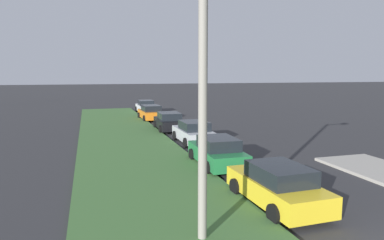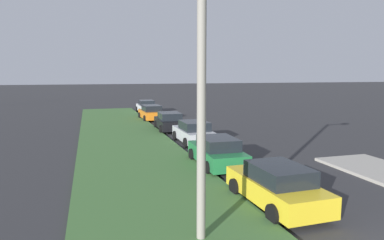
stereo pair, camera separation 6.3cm
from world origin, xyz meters
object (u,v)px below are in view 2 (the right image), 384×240
(parked_car_orange, at_px, (151,113))
(parked_car_white, at_px, (146,107))
(parked_car_green, at_px, (217,152))
(parked_car_silver, at_px, (194,132))
(parked_car_black, at_px, (169,122))
(streetlight, at_px, (213,79))
(parked_car_yellow, at_px, (276,186))

(parked_car_orange, height_order, parked_car_white, same)
(parked_car_green, relative_size, parked_car_silver, 1.01)
(parked_car_green, height_order, parked_car_silver, same)
(parked_car_black, relative_size, parked_car_orange, 1.00)
(parked_car_white, bearing_deg, parked_car_silver, -179.32)
(parked_car_orange, height_order, streetlight, streetlight)
(parked_car_silver, xyz_separation_m, parked_car_white, (18.77, 0.12, 0.00))
(parked_car_silver, distance_m, parked_car_orange, 12.30)
(parked_car_black, bearing_deg, parked_car_green, -179.16)
(parked_car_yellow, relative_size, parked_car_white, 1.01)
(parked_car_silver, bearing_deg, streetlight, 164.97)
(parked_car_silver, bearing_deg, parked_car_yellow, 177.43)
(streetlight, bearing_deg, parked_car_orange, -6.16)
(parked_car_white, bearing_deg, parked_car_black, 179.16)
(parked_car_silver, relative_size, streetlight, 0.58)
(parked_car_yellow, height_order, parked_car_white, same)
(parked_car_silver, xyz_separation_m, streetlight, (-12.96, 3.38, 3.67))
(parked_car_black, bearing_deg, parked_car_silver, -174.28)
(parked_car_black, distance_m, parked_car_orange, 6.80)
(parked_car_green, xyz_separation_m, streetlight, (-7.13, 2.82, 3.67))
(parked_car_yellow, distance_m, parked_car_silver, 11.28)
(parked_car_black, relative_size, streetlight, 0.58)
(parked_car_orange, bearing_deg, parked_car_silver, -179.41)
(parked_car_green, relative_size, parked_car_orange, 0.99)
(parked_car_orange, bearing_deg, parked_car_green, 177.85)
(parked_car_yellow, bearing_deg, parked_car_white, -2.43)
(parked_car_silver, height_order, streetlight, streetlight)
(parked_car_green, bearing_deg, parked_car_black, 0.40)
(parked_car_black, bearing_deg, parked_car_orange, 3.97)
(parked_car_green, xyz_separation_m, parked_car_black, (11.32, -0.17, 0.00))
(parked_car_silver, distance_m, streetlight, 13.89)
(parked_car_orange, relative_size, streetlight, 0.58)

